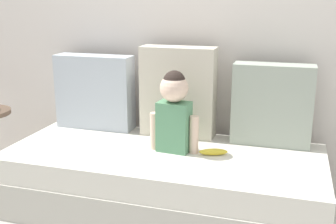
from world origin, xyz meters
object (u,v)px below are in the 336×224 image
throw_pillow_center (178,92)px  toddler (174,109)px  throw_pillow_left (95,92)px  throw_pillow_right (272,105)px  banana (213,152)px  couch (163,181)px

throw_pillow_center → toddler: size_ratio=1.21×
throw_pillow_left → throw_pillow_right: bearing=0.0°
toddler → banana: toddler is taller
throw_pillow_center → throw_pillow_left: bearing=180.0°
throw_pillow_left → toddler: bearing=-24.1°
couch → toddler: size_ratio=3.97×
couch → throw_pillow_center: (0.00, 0.33, 0.50)m
couch → throw_pillow_right: throw_pillow_right is taller
couch → toddler: toddler is taller
throw_pillow_center → toddler: bearing=-78.9°
throw_pillow_right → toddler: size_ratio=1.03×
toddler → throw_pillow_left: bearing=155.9°
toddler → throw_pillow_center: bearing=101.1°
couch → toddler: (0.06, 0.03, 0.46)m
throw_pillow_left → couch: bearing=-28.2°
toddler → banana: 0.35m
throw_pillow_center → toddler: (0.06, -0.30, -0.04)m
toddler → couch: bearing=-154.2°
toddler → throw_pillow_right: bearing=28.5°
throw_pillow_left → banana: bearing=-18.4°
throw_pillow_center → throw_pillow_right: (0.61, 0.00, -0.04)m
couch → throw_pillow_center: size_ratio=3.29×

